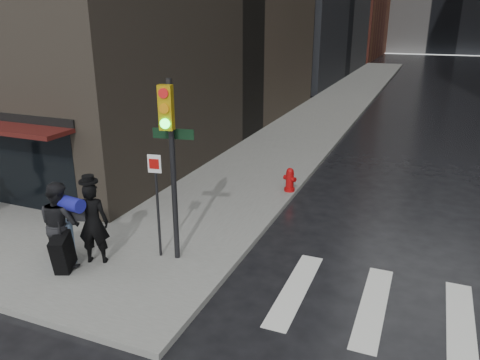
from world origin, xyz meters
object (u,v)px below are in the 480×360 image
object	(u,v)px
traffic_light	(169,148)
fire_hydrant	(290,181)
man_overcoat	(87,228)
man_jeans	(61,223)

from	to	relation	value
traffic_light	fire_hydrant	xyz separation A→B (m)	(1.18, 5.30, -2.31)
man_overcoat	fire_hydrant	distance (m)	6.84
man_jeans	traffic_light	xyz separation A→B (m)	(2.20, 1.09, 1.67)
man_jeans	fire_hydrant	distance (m)	7.26
traffic_light	fire_hydrant	world-z (taller)	traffic_light
fire_hydrant	man_jeans	bearing A→B (deg)	-117.86
man_overcoat	traffic_light	xyz separation A→B (m)	(1.67, 0.89, 1.76)
fire_hydrant	traffic_light	bearing A→B (deg)	-102.50
man_overcoat	traffic_light	distance (m)	2.59
man_jeans	fire_hydrant	size ratio (longest dim) A/B	2.53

